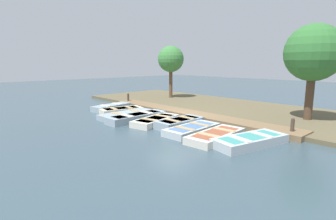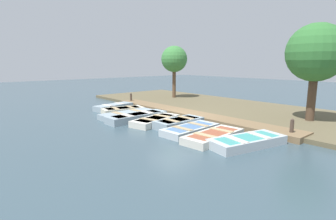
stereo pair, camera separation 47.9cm
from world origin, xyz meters
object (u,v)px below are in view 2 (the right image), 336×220
(rowboat_6, at_px, (190,129))
(mooring_post_near, at_px, (131,99))
(rowboat_2, at_px, (127,114))
(mooring_post_far, at_px, (292,128))
(park_tree_left, at_px, (316,53))
(rowboat_0, at_px, (114,107))
(rowboat_8, at_px, (247,141))
(rowboat_1, at_px, (123,110))
(rowboat_3, at_px, (137,117))
(rowboat_4, at_px, (156,120))
(rowboat_5, at_px, (179,123))
(park_tree_far_left, at_px, (174,60))
(rowboat_7, at_px, (214,136))

(rowboat_6, distance_m, mooring_post_near, 9.49)
(rowboat_2, bearing_deg, mooring_post_far, 105.80)
(mooring_post_far, bearing_deg, park_tree_left, -170.33)
(park_tree_left, bearing_deg, mooring_post_far, 9.67)
(rowboat_0, bearing_deg, rowboat_2, 66.34)
(rowboat_8, relative_size, mooring_post_near, 3.82)
(rowboat_1, bearing_deg, rowboat_2, 79.39)
(rowboat_3, height_order, rowboat_8, rowboat_3)
(rowboat_4, relative_size, mooring_post_far, 3.59)
(rowboat_5, relative_size, park_tree_left, 0.51)
(rowboat_0, relative_size, park_tree_far_left, 0.63)
(rowboat_4, distance_m, mooring_post_near, 7.09)
(rowboat_3, height_order, rowboat_6, rowboat_3)
(park_tree_left, bearing_deg, rowboat_6, -25.49)
(mooring_post_far, height_order, park_tree_far_left, park_tree_far_left)
(rowboat_1, distance_m, rowboat_7, 7.92)
(rowboat_2, bearing_deg, park_tree_far_left, -155.88)
(rowboat_3, bearing_deg, rowboat_6, 93.93)
(rowboat_2, xyz_separation_m, rowboat_8, (-0.56, 7.91, 0.02))
(rowboat_0, height_order, rowboat_4, rowboat_0)
(rowboat_5, height_order, rowboat_6, rowboat_5)
(mooring_post_near, relative_size, park_tree_far_left, 0.19)
(park_tree_far_left, bearing_deg, rowboat_8, 60.31)
(rowboat_0, distance_m, rowboat_4, 5.33)
(rowboat_6, distance_m, rowboat_7, 1.41)
(rowboat_1, bearing_deg, rowboat_0, -82.85)
(rowboat_6, bearing_deg, rowboat_7, 84.37)
(rowboat_2, distance_m, rowboat_3, 1.27)
(rowboat_1, distance_m, park_tree_far_left, 7.71)
(rowboat_2, xyz_separation_m, mooring_post_far, (-2.90, 8.58, 0.28))
(rowboat_6, relative_size, park_tree_left, 0.57)
(park_tree_far_left, bearing_deg, rowboat_6, 51.79)
(rowboat_5, bearing_deg, park_tree_left, 143.44)
(rowboat_7, bearing_deg, park_tree_far_left, -129.35)
(rowboat_4, xyz_separation_m, rowboat_8, (-0.35, 5.37, 0.01))
(rowboat_3, relative_size, mooring_post_far, 4.12)
(rowboat_8, bearing_deg, rowboat_4, -73.89)
(rowboat_5, height_order, mooring_post_near, mooring_post_near)
(rowboat_1, relative_size, rowboat_5, 1.07)
(rowboat_6, bearing_deg, rowboat_8, 92.46)
(rowboat_4, bearing_deg, mooring_post_far, 100.67)
(rowboat_0, relative_size, rowboat_1, 1.03)
(rowboat_3, bearing_deg, rowboat_5, 104.60)
(rowboat_1, xyz_separation_m, rowboat_3, (0.68, 2.67, 0.04))
(rowboat_7, height_order, park_tree_far_left, park_tree_far_left)
(mooring_post_far, xyz_separation_m, park_tree_far_left, (-4.24, -12.22, 3.05))
(rowboat_1, height_order, park_tree_far_left, park_tree_far_left)
(rowboat_0, bearing_deg, rowboat_8, 79.22)
(rowboat_5, xyz_separation_m, park_tree_far_left, (-6.49, -7.54, 3.28))
(park_tree_left, bearing_deg, rowboat_5, -35.80)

